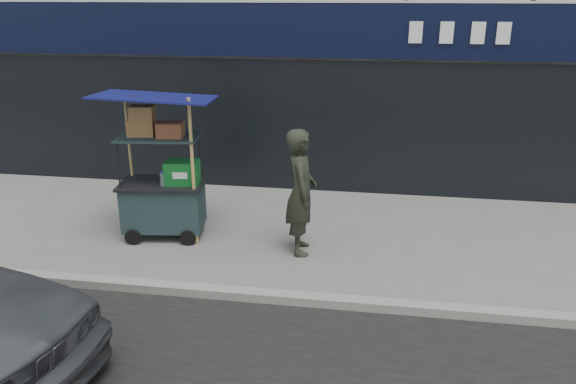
# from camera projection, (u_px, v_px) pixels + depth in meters

# --- Properties ---
(ground) EXTENTS (80.00, 80.00, 0.00)m
(ground) POSITION_uv_depth(u_px,v_px,m) (237.00, 290.00, 7.07)
(ground) COLOR slate
(ground) RESTS_ON ground
(curb) EXTENTS (80.00, 0.18, 0.12)m
(curb) POSITION_uv_depth(u_px,v_px,m) (233.00, 294.00, 6.86)
(curb) COLOR gray
(curb) RESTS_ON ground
(vendor_cart) EXTENTS (1.78, 1.36, 2.23)m
(vendor_cart) POSITION_uv_depth(u_px,v_px,m) (163.00, 187.00, 8.38)
(vendor_cart) COLOR #18282A
(vendor_cart) RESTS_ON ground
(vendor_man) EXTENTS (0.54, 0.72, 1.81)m
(vendor_man) POSITION_uv_depth(u_px,v_px,m) (301.00, 192.00, 7.83)
(vendor_man) COLOR black
(vendor_man) RESTS_ON ground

